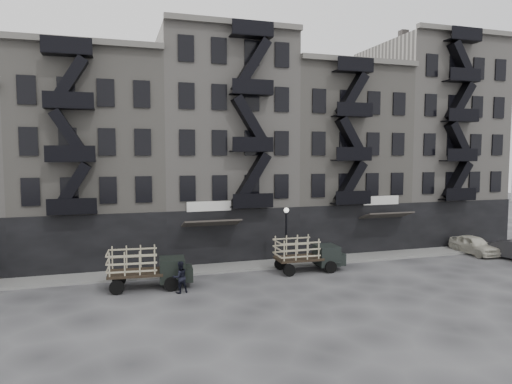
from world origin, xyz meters
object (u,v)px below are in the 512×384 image
object	(u,v)px
stake_truck_east	(308,252)
car_east	(474,245)
pedestrian_mid	(180,277)
stake_truck_west	(147,265)
car_far	(510,249)

from	to	relation	value
stake_truck_east	car_east	bearing A→B (deg)	4.94
car_east	pedestrian_mid	xyz separation A→B (m)	(-23.92, -3.33, 0.18)
stake_truck_west	pedestrian_mid	world-z (taller)	stake_truck_west
stake_truck_east	car_far	xyz separation A→B (m)	(16.36, -1.12, -0.61)
stake_truck_west	pedestrian_mid	bearing A→B (deg)	-35.86
stake_truck_east	car_far	distance (m)	16.41
car_east	pedestrian_mid	distance (m)	24.15
pedestrian_mid	stake_truck_west	bearing A→B (deg)	-55.56
car_far	pedestrian_mid	xyz separation A→B (m)	(-25.36, -1.19, 0.17)
car_east	car_far	distance (m)	2.58
stake_truck_west	car_far	distance (m)	27.09
stake_truck_west	pedestrian_mid	xyz separation A→B (m)	(1.72, -1.47, -0.48)
stake_truck_east	car_east	distance (m)	14.96
stake_truck_west	stake_truck_east	world-z (taller)	stake_truck_west
stake_truck_west	pedestrian_mid	distance (m)	2.31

